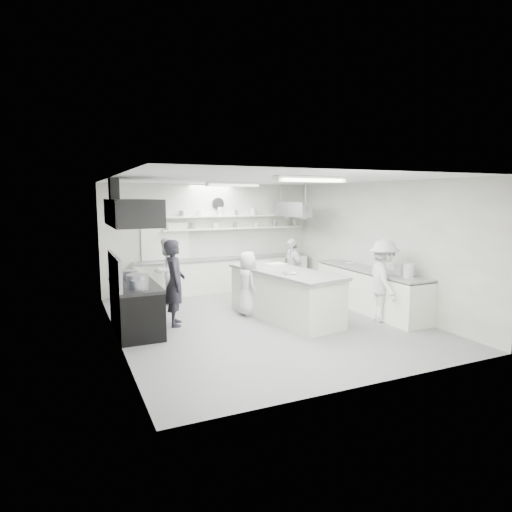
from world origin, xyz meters
name	(u,v)px	position (x,y,z in m)	size (l,w,h in m)	color
floor	(264,322)	(0.00, 0.00, -0.01)	(6.00, 7.00, 0.02)	gray
ceiling	(264,179)	(0.00, 0.00, 3.01)	(6.00, 7.00, 0.02)	silver
wall_back	(211,238)	(0.00, 3.50, 1.50)	(6.00, 0.04, 3.00)	silver
wall_front	(373,281)	(0.00, -3.50, 1.50)	(6.00, 0.04, 3.00)	silver
wall_left	(115,260)	(-3.00, 0.00, 1.50)	(0.04, 7.00, 3.00)	silver
wall_right	(378,245)	(3.00, 0.00, 1.50)	(0.04, 7.00, 3.00)	silver
stove	(136,309)	(-2.60, 0.40, 0.45)	(0.80, 1.80, 0.90)	black
exhaust_hood	(132,212)	(-2.60, 0.40, 2.35)	(0.85, 2.00, 0.50)	#242425
back_counter	(225,275)	(0.30, 3.20, 0.46)	(5.00, 0.60, 0.92)	white
shelf_lower	(236,228)	(0.70, 3.37, 1.75)	(4.20, 0.26, 0.04)	white
shelf_upper	(236,216)	(0.70, 3.37, 2.10)	(4.20, 0.26, 0.04)	white
pass_through_window	(165,241)	(-1.30, 3.48, 1.45)	(1.30, 0.04, 1.00)	black
wall_clock	(218,204)	(0.20, 3.46, 2.45)	(0.32, 0.32, 0.05)	silver
right_counter	(370,291)	(2.65, -0.20, 0.47)	(0.74, 3.30, 0.94)	white
pot_rack	(292,209)	(2.00, 2.40, 2.30)	(0.30, 1.60, 0.40)	#94979E
light_fixture_front	(310,179)	(0.00, -1.80, 2.94)	(1.30, 0.25, 0.10)	white
light_fixture_rear	(232,184)	(0.00, 1.80, 2.94)	(1.30, 0.25, 0.10)	white
prep_island	(285,296)	(0.52, 0.02, 0.51)	(1.03, 2.76, 1.02)	white
stove_pot	(138,282)	(-2.60, 0.06, 1.06)	(0.41, 0.41, 0.29)	#94979E
cook_stove	(175,283)	(-1.79, 0.51, 0.89)	(0.65, 0.43, 1.78)	#25252C
cook_back	(167,271)	(-1.54, 2.35, 0.83)	(0.81, 0.63, 1.66)	silver
cook_island_left	(247,283)	(-0.11, 0.62, 0.72)	(0.70, 0.46, 1.44)	silver
cook_island_right	(292,270)	(1.43, 1.35, 0.80)	(0.94, 0.39, 1.61)	silver
cook_right	(383,281)	(2.33, -1.01, 0.88)	(1.14, 0.65, 1.76)	silver
bowl_island_a	(290,274)	(0.40, -0.40, 1.05)	(0.29, 0.29, 0.07)	#94979E
bowl_island_b	(292,276)	(0.38, -0.55, 1.05)	(0.20, 0.20, 0.06)	white
bowl_right	(350,264)	(2.73, 0.70, 0.97)	(0.23, 0.23, 0.06)	white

